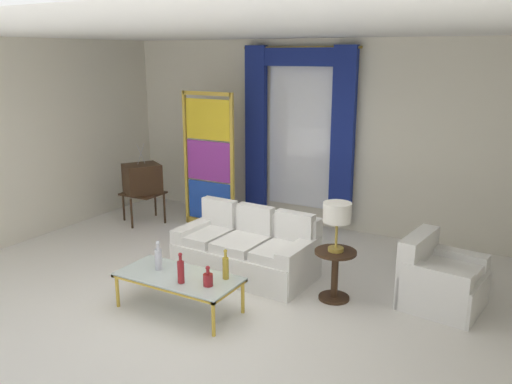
% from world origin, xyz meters
% --- Properties ---
extents(ground_plane, '(16.00, 16.00, 0.00)m').
position_xyz_m(ground_plane, '(0.00, 0.00, 0.00)').
color(ground_plane, white).
extents(wall_rear, '(8.00, 0.12, 3.00)m').
position_xyz_m(wall_rear, '(0.00, 3.06, 1.50)').
color(wall_rear, silver).
rests_on(wall_rear, ground).
extents(wall_left, '(0.12, 7.00, 3.00)m').
position_xyz_m(wall_left, '(-3.66, 0.60, 1.50)').
color(wall_left, silver).
rests_on(wall_left, ground).
extents(ceiling_slab, '(8.00, 7.60, 0.04)m').
position_xyz_m(ceiling_slab, '(0.00, 0.80, 3.02)').
color(ceiling_slab, white).
extents(curtained_window, '(2.00, 0.17, 2.70)m').
position_xyz_m(curtained_window, '(-0.37, 2.89, 1.74)').
color(curtained_window, white).
rests_on(curtained_window, ground).
extents(couch_white_long, '(1.79, 0.99, 0.86)m').
position_xyz_m(couch_white_long, '(-0.04, 0.75, 0.30)').
color(couch_white_long, white).
rests_on(couch_white_long, ground).
extents(coffee_table, '(1.38, 0.65, 0.41)m').
position_xyz_m(coffee_table, '(-0.17, -0.54, 0.38)').
color(coffee_table, silver).
rests_on(coffee_table, ground).
extents(bottle_blue_decanter, '(0.10, 0.10, 0.22)m').
position_xyz_m(bottle_blue_decanter, '(0.26, -0.60, 0.49)').
color(bottle_blue_decanter, maroon).
rests_on(bottle_blue_decanter, coffee_table).
extents(bottle_crystal_tall, '(0.07, 0.07, 0.34)m').
position_xyz_m(bottle_crystal_tall, '(-0.03, -0.68, 0.55)').
color(bottle_crystal_tall, maroon).
rests_on(bottle_crystal_tall, coffee_table).
extents(bottle_amber_squat, '(0.08, 0.08, 0.34)m').
position_xyz_m(bottle_amber_squat, '(-0.47, -0.52, 0.55)').
color(bottle_amber_squat, silver).
rests_on(bottle_amber_squat, coffee_table).
extents(bottle_ruby_flask, '(0.07, 0.07, 0.34)m').
position_xyz_m(bottle_ruby_flask, '(0.33, -0.36, 0.55)').
color(bottle_ruby_flask, gold).
rests_on(bottle_ruby_flask, coffee_table).
extents(vintage_tv, '(0.74, 0.76, 1.35)m').
position_xyz_m(vintage_tv, '(-2.66, 1.70, 0.73)').
color(vintage_tv, '#382314').
rests_on(vintage_tv, ground).
extents(armchair_white, '(0.91, 0.90, 0.80)m').
position_xyz_m(armchair_white, '(2.29, 1.00, 0.29)').
color(armchair_white, white).
rests_on(armchair_white, ground).
extents(stained_glass_divider, '(0.95, 0.05, 2.20)m').
position_xyz_m(stained_glass_divider, '(-1.55, 2.05, 1.06)').
color(stained_glass_divider, gold).
rests_on(stained_glass_divider, ground).
extents(peacock_figurine, '(0.44, 0.60, 0.50)m').
position_xyz_m(peacock_figurine, '(-1.02, 1.64, 0.22)').
color(peacock_figurine, beige).
rests_on(peacock_figurine, ground).
extents(round_side_table, '(0.48, 0.48, 0.59)m').
position_xyz_m(round_side_table, '(1.23, 0.56, 0.36)').
color(round_side_table, '#382314').
rests_on(round_side_table, ground).
extents(table_lamp_brass, '(0.32, 0.32, 0.57)m').
position_xyz_m(table_lamp_brass, '(1.23, 0.56, 1.03)').
color(table_lamp_brass, '#B29338').
rests_on(table_lamp_brass, round_side_table).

